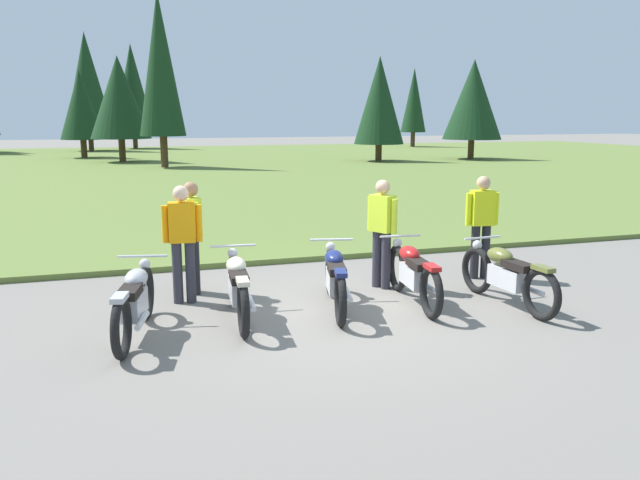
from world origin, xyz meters
name	(u,v)px	position (x,y,z in m)	size (l,w,h in m)	color
ground_plane	(334,314)	(0.00, 0.00, 0.00)	(140.00, 140.00, 0.00)	slate
grass_moorland	(173,168)	(0.00, 25.05, 0.05)	(80.00, 44.00, 0.10)	#5B7033
forest_treeline	(162,92)	(0.36, 35.56, 4.11)	(35.22, 22.27, 8.51)	#47331E
motorcycle_silver	(135,301)	(-2.54, -0.11, 0.44)	(0.73, 2.07, 0.88)	black
motorcycle_cream	(238,287)	(-1.25, 0.18, 0.44)	(0.62, 2.10, 0.88)	black
motorcycle_navy	(335,278)	(0.09, 0.21, 0.44)	(0.74, 2.07, 0.88)	black
motorcycle_red	(413,273)	(1.23, 0.14, 0.44)	(0.62, 2.10, 0.88)	black
motorcycle_olive	(507,275)	(2.43, -0.34, 0.44)	(0.62, 2.10, 0.88)	black
rider_near_row_end	(183,237)	(-1.84, 1.14, 0.95)	(0.55, 0.26, 1.67)	#2D2D38
rider_with_back_turned	(192,231)	(-1.66, 1.61, 0.95)	(0.27, 0.55, 1.67)	black
rider_in_hivis_vest	(382,227)	(1.13, 1.05, 0.95)	(0.36, 0.50, 1.67)	#2D2D38
rider_checking_bike	(482,221)	(2.90, 1.11, 0.95)	(0.54, 0.27, 1.67)	black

